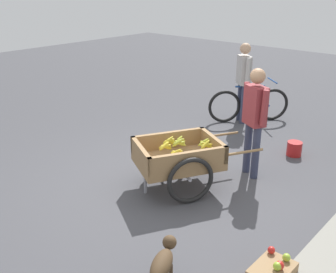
{
  "coord_description": "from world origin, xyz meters",
  "views": [
    {
      "loc": [
        3.66,
        3.38,
        2.72
      ],
      "look_at": [
        -0.05,
        0.08,
        0.75
      ],
      "focal_mm": 42.79,
      "sensor_mm": 36.0,
      "label": 1
    }
  ],
  "objects_px": {
    "plastic_bucket": "(294,149)",
    "dog": "(163,262)",
    "cyclist_person": "(244,76)",
    "vendor_person": "(255,114)",
    "fruit_cart": "(179,159)",
    "bicycle": "(249,105)"
  },
  "relations": [
    {
      "from": "cyclist_person",
      "to": "plastic_bucket",
      "type": "distance_m",
      "value": 1.95
    },
    {
      "from": "plastic_bucket",
      "to": "vendor_person",
      "type": "bearing_deg",
      "value": -9.6
    },
    {
      "from": "cyclist_person",
      "to": "plastic_bucket",
      "type": "height_order",
      "value": "cyclist_person"
    },
    {
      "from": "fruit_cart",
      "to": "cyclist_person",
      "type": "relative_size",
      "value": 1.15
    },
    {
      "from": "fruit_cart",
      "to": "vendor_person",
      "type": "xyz_separation_m",
      "value": [
        -1.0,
        0.54,
        0.51
      ]
    },
    {
      "from": "plastic_bucket",
      "to": "dog",
      "type": "bearing_deg",
      "value": 6.49
    },
    {
      "from": "vendor_person",
      "to": "bicycle",
      "type": "xyz_separation_m",
      "value": [
        -2.04,
        -1.27,
        -0.6
      ]
    },
    {
      "from": "dog",
      "to": "bicycle",
      "type": "bearing_deg",
      "value": -157.92
    },
    {
      "from": "fruit_cart",
      "to": "cyclist_person",
      "type": "bearing_deg",
      "value": -164.16
    },
    {
      "from": "fruit_cart",
      "to": "bicycle",
      "type": "distance_m",
      "value": 3.14
    },
    {
      "from": "fruit_cart",
      "to": "bicycle",
      "type": "height_order",
      "value": "bicycle"
    },
    {
      "from": "dog",
      "to": "plastic_bucket",
      "type": "relative_size",
      "value": 2.57
    },
    {
      "from": "vendor_person",
      "to": "dog",
      "type": "bearing_deg",
      "value": 13.09
    },
    {
      "from": "dog",
      "to": "cyclist_person",
      "type": "bearing_deg",
      "value": -156.35
    },
    {
      "from": "vendor_person",
      "to": "fruit_cart",
      "type": "bearing_deg",
      "value": -28.32
    },
    {
      "from": "fruit_cart",
      "to": "plastic_bucket",
      "type": "distance_m",
      "value": 2.23
    },
    {
      "from": "bicycle",
      "to": "dog",
      "type": "height_order",
      "value": "bicycle"
    },
    {
      "from": "fruit_cart",
      "to": "plastic_bucket",
      "type": "bearing_deg",
      "value": 160.85
    },
    {
      "from": "fruit_cart",
      "to": "vendor_person",
      "type": "relative_size",
      "value": 1.14
    },
    {
      "from": "cyclist_person",
      "to": "plastic_bucket",
      "type": "xyz_separation_m",
      "value": [
        0.85,
        1.56,
        -0.82
      ]
    },
    {
      "from": "vendor_person",
      "to": "dog",
      "type": "relative_size",
      "value": 2.57
    },
    {
      "from": "vendor_person",
      "to": "plastic_bucket",
      "type": "distance_m",
      "value": 1.38
    }
  ]
}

